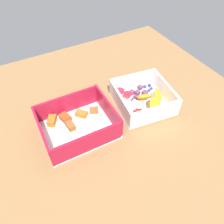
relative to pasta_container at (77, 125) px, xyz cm
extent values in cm
cube|color=brown|center=(10.85, -0.04, -3.00)|extent=(80.00, 80.00, 2.00)
cube|color=white|center=(0.07, -0.13, -1.70)|extent=(18.45, 15.38, 0.60)
cube|color=maroon|center=(-8.72, 0.03, 1.49)|extent=(0.88, 15.05, 5.78)
cube|color=maroon|center=(8.85, -0.30, 1.49)|extent=(0.88, 15.05, 5.78)
cube|color=maroon|center=(0.20, 7.09, 1.49)|extent=(16.98, 0.91, 5.78)
cube|color=maroon|center=(-0.07, -7.35, 1.49)|extent=(16.98, 0.91, 5.78)
ellipsoid|color=beige|center=(-5.23, -1.77, -0.53)|extent=(2.93, 2.46, 1.25)
ellipsoid|color=beige|center=(3.26, -0.48, -0.49)|extent=(2.99, 2.44, 1.31)
ellipsoid|color=beige|center=(5.03, -5.65, -0.62)|extent=(2.74, 2.53, 1.12)
ellipsoid|color=beige|center=(2.20, -4.21, -0.40)|extent=(3.36, 2.81, 1.44)
ellipsoid|color=beige|center=(0.32, -1.64, -0.42)|extent=(2.91, 3.36, 1.41)
ellipsoid|color=beige|center=(6.54, -0.74, -0.60)|extent=(2.05, 2.58, 1.15)
ellipsoid|color=beige|center=(-4.15, 0.87, -0.61)|extent=(2.28, 2.68, 1.13)
ellipsoid|color=beige|center=(-3.63, -4.66, -0.68)|extent=(1.77, 2.28, 1.04)
ellipsoid|color=beige|center=(-7.07, -3.40, -0.66)|extent=(2.52, 2.57, 1.06)
cube|color=#AD5B1E|center=(2.65, 3.76, -0.77)|extent=(3.54, 3.64, 1.27)
cube|color=brown|center=(6.23, 3.34, -0.79)|extent=(2.96, 2.62, 1.22)
cube|color=red|center=(-1.74, 4.34, -0.55)|extent=(2.88, 3.44, 1.70)
cube|color=brown|center=(-1.53, 1.09, -0.56)|extent=(2.04, 2.97, 1.69)
cube|color=#AD5B1E|center=(-5.16, 5.11, -0.53)|extent=(3.31, 3.72, 1.74)
cube|color=#387A33|center=(1.57, -0.36, -1.30)|extent=(0.60, 0.40, 0.20)
cube|color=#387A33|center=(5.17, -4.69, -1.30)|extent=(0.60, 0.40, 0.20)
cube|color=#387A33|center=(-3.19, -3.76, -1.30)|extent=(0.60, 0.40, 0.20)
cube|color=#387A33|center=(3.51, -2.88, -1.30)|extent=(0.60, 0.40, 0.20)
cube|color=#387A33|center=(-6.30, -5.15, -1.30)|extent=(0.60, 0.40, 0.20)
cube|color=#387A33|center=(-4.89, -3.23, -1.30)|extent=(0.60, 0.40, 0.20)
cube|color=white|center=(19.87, -0.37, -1.70)|extent=(16.52, 16.72, 0.60)
cube|color=white|center=(12.92, 0.58, 1.32)|extent=(2.62, 14.81, 5.44)
cube|color=white|center=(26.82, -1.33, 1.32)|extent=(2.62, 14.81, 5.44)
cube|color=white|center=(20.84, 6.69, 1.32)|extent=(13.38, 2.43, 5.44)
cube|color=white|center=(18.89, -7.44, 1.32)|extent=(13.38, 2.43, 5.44)
ellipsoid|color=orange|center=(20.53, -0.32, 0.75)|extent=(5.51, 5.32, 4.11)
ellipsoid|color=orange|center=(24.14, -1.69, 0.93)|extent=(5.39, 5.46, 4.46)
ellipsoid|color=orange|center=(21.23, -4.14, 0.80)|extent=(5.36, 5.09, 4.21)
cube|color=red|center=(16.12, -4.40, -0.43)|extent=(2.66, 3.41, 1.95)
cube|color=#F4EACC|center=(14.53, -2.04, -0.47)|extent=(3.26, 2.52, 1.88)
cube|color=#F4EACC|center=(17.23, -1.34, -0.42)|extent=(3.57, 3.98, 1.96)
sphere|color=#562D4C|center=(19.45, 4.44, -0.52)|extent=(1.76, 1.76, 1.76)
sphere|color=#562D4C|center=(22.43, 2.10, -0.41)|extent=(1.99, 1.99, 1.99)
sphere|color=#562D4C|center=(19.36, 2.19, -0.66)|extent=(1.49, 1.49, 1.49)
sphere|color=#562D4C|center=(22.76, 5.11, -0.55)|extent=(1.70, 1.70, 1.70)
sphere|color=#562D4C|center=(20.71, 3.48, -0.52)|extent=(1.77, 1.77, 1.77)
sphere|color=#562D4C|center=(17.99, 1.35, -0.66)|extent=(1.48, 1.48, 1.48)
cone|color=red|center=(15.60, 5.41, -0.23)|extent=(2.92, 2.92, 2.34)
cone|color=red|center=(17.11, 3.25, -0.32)|extent=(2.70, 2.70, 2.16)
sphere|color=navy|center=(24.66, 2.94, -0.87)|extent=(1.06, 1.06, 1.06)
sphere|color=navy|center=(25.83, 3.37, -0.93)|extent=(0.95, 0.95, 0.95)
sphere|color=navy|center=(26.08, 4.74, -0.83)|extent=(1.15, 1.15, 1.15)
sphere|color=navy|center=(24.46, 4.91, -0.83)|extent=(1.14, 1.14, 1.14)
camera|label=1|loc=(-9.15, -35.04, 42.69)|focal=34.68mm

